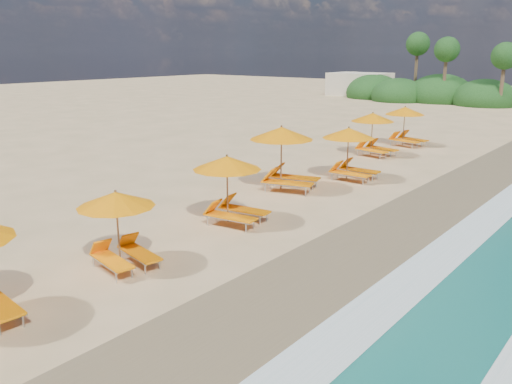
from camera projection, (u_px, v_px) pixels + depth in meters
The scene contains 11 objects.
ground at pixel (256, 228), 16.82m from camera, with size 160.00×160.00×0.00m, color #DAB380.
wet_sand at pixel (369, 258), 14.39m from camera, with size 4.00×160.00×0.01m, color olive.
surf_foam at pixel (471, 284), 12.75m from camera, with size 4.00×160.00×0.01m.
station_3 at pixel (120, 225), 13.57m from camera, with size 2.47×2.36×2.05m.
station_4 at pixel (232, 185), 17.05m from camera, with size 2.68×2.55×2.28m.
station_5 at pixel (286, 154), 21.16m from camera, with size 3.31×3.22×2.62m.
station_6 at pixel (351, 150), 22.89m from camera, with size 2.51×2.32×2.33m.
station_7 at pixel (375, 131), 28.10m from camera, with size 2.83×2.71×2.35m.
station_8 at pixel (407, 124), 31.08m from camera, with size 2.85×2.73×2.34m.
treeline at pixel (448, 93), 56.78m from camera, with size 25.80×8.80×9.74m.
beach_building at pixel (360, 84), 65.85m from camera, with size 7.00×5.00×2.80m, color beige.
Camera 1 is at (10.00, -12.40, 5.50)m, focal length 36.88 mm.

